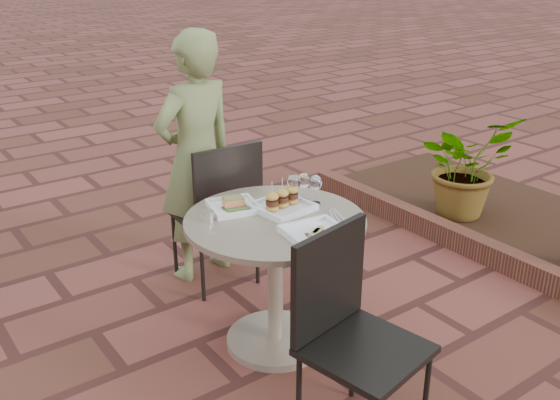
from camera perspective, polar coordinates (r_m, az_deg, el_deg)
ground at (r=3.36m, az=2.48°, el=-13.77°), size 60.00×60.00×0.00m
cafe_table at (r=3.17m, az=-0.44°, el=-5.74°), size 0.90×0.90×0.73m
chair_far at (r=3.71m, az=-5.43°, el=-0.36°), size 0.46×0.46×0.93m
chair_near at (r=2.61m, az=6.23°, el=-10.93°), size 0.52×0.52×0.93m
diner at (r=3.82m, az=-7.66°, el=3.80°), size 0.61×0.44×1.55m
plate_salmon at (r=3.17m, az=-4.26°, el=-0.52°), size 0.29×0.29×0.07m
plate_sliders at (r=3.15m, az=0.20°, el=-0.24°), size 0.30×0.30×0.17m
plate_tuna at (r=2.87m, az=3.36°, el=-3.05°), size 0.30×0.30×0.03m
wine_glass_right at (r=3.20m, az=3.27°, el=1.50°), size 0.07×0.07×0.16m
wine_glass_mid at (r=3.19m, az=1.29°, el=1.61°), size 0.07×0.07×0.17m
wine_glass_far at (r=3.23m, az=2.20°, el=1.72°), size 0.07×0.07×0.15m
steel_ramekin at (r=3.05m, az=-6.59°, el=-1.47°), size 0.07×0.07×0.05m
cutlery_set at (r=3.10m, az=5.13°, el=-1.46°), size 0.15×0.20×0.00m
planter_curb at (r=4.51m, az=16.25°, el=-3.54°), size 0.12×3.00×0.15m
mulch_bed at (r=5.06m, az=21.15°, el=-1.85°), size 1.30×3.00×0.06m
potted_plant_a at (r=4.86m, az=16.58°, el=3.05°), size 0.75×0.67×0.77m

